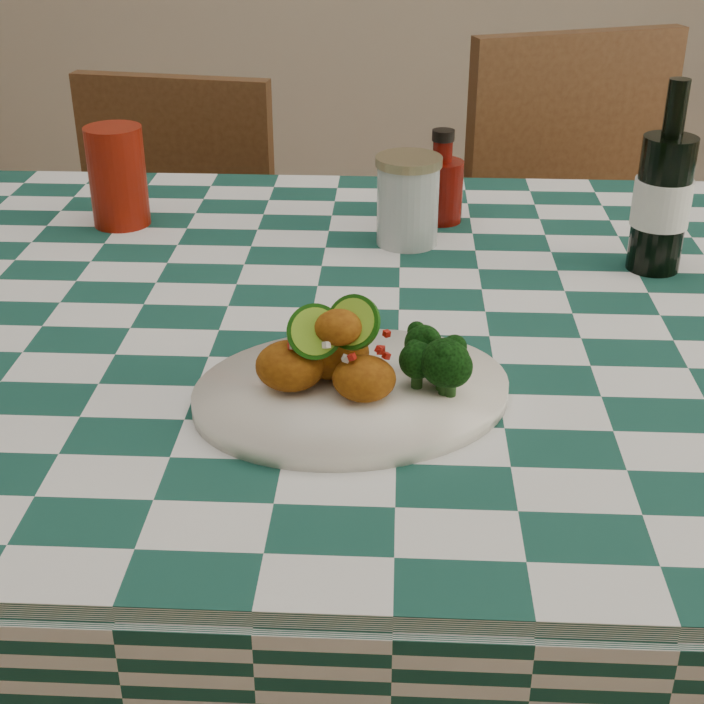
# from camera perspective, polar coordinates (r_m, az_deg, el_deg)

# --- Properties ---
(dining_table) EXTENTS (1.66, 1.06, 0.79)m
(dining_table) POSITION_cam_1_polar(r_m,az_deg,el_deg) (1.38, 2.38, -12.44)
(dining_table) COLOR #17473C
(dining_table) RESTS_ON ground
(plate) EXTENTS (0.37, 0.33, 0.02)m
(plate) POSITION_cam_1_polar(r_m,az_deg,el_deg) (0.97, -0.00, -2.40)
(plate) COLOR white
(plate) RESTS_ON dining_table
(fried_chicken_pile) EXTENTS (0.13, 0.09, 0.08)m
(fried_chicken_pile) POSITION_cam_1_polar(r_m,az_deg,el_deg) (0.95, -0.77, 0.23)
(fried_chicken_pile) COLOR #99560E
(fried_chicken_pile) RESTS_ON plate
(broccoli_side) EXTENTS (0.08, 0.08, 0.06)m
(broccoli_side) POSITION_cam_1_polar(r_m,az_deg,el_deg) (0.97, 4.63, -0.24)
(broccoli_side) COLOR black
(broccoli_side) RESTS_ON plate
(red_tumbler) EXTENTS (0.10, 0.10, 0.14)m
(red_tumbler) POSITION_cam_1_polar(r_m,az_deg,el_deg) (1.45, -13.48, 9.90)
(red_tumbler) COLOR maroon
(red_tumbler) RESTS_ON dining_table
(ketchup_bottle) EXTENTS (0.07, 0.07, 0.13)m
(ketchup_bottle) POSITION_cam_1_polar(r_m,az_deg,el_deg) (1.44, 5.23, 10.15)
(ketchup_bottle) COLOR #5A0A04
(ketchup_bottle) RESTS_ON dining_table
(mason_jar) EXTENTS (0.12, 0.12, 0.12)m
(mason_jar) POSITION_cam_1_polar(r_m,az_deg,el_deg) (1.35, 3.27, 8.79)
(mason_jar) COLOR #B2BCBA
(mason_jar) RESTS_ON dining_table
(beer_bottle) EXTENTS (0.08, 0.08, 0.24)m
(beer_bottle) POSITION_cam_1_polar(r_m,az_deg,el_deg) (1.30, 17.77, 9.62)
(beer_bottle) COLOR black
(beer_bottle) RESTS_ON dining_table
(wooden_chair_left) EXTENTS (0.46, 0.47, 0.88)m
(wooden_chair_left) POSITION_cam_1_polar(r_m,az_deg,el_deg) (1.98, -11.39, 1.87)
(wooden_chair_left) COLOR #472814
(wooden_chair_left) RESTS_ON ground
(wooden_chair_right) EXTENTS (0.57, 0.58, 0.96)m
(wooden_chair_right) POSITION_cam_1_polar(r_m,az_deg,el_deg) (1.97, 14.56, 2.71)
(wooden_chair_right) COLOR #472814
(wooden_chair_right) RESTS_ON ground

